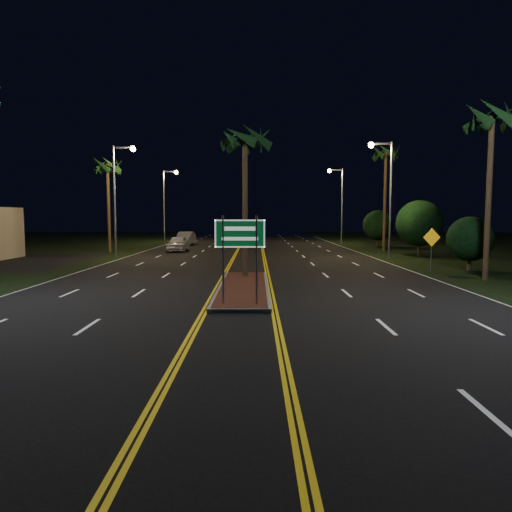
{
  "coord_description": "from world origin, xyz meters",
  "views": [
    {
      "loc": [
        0.58,
        -13.5,
        3.33
      ],
      "look_at": [
        0.58,
        2.75,
        1.9
      ],
      "focal_mm": 32.0,
      "sensor_mm": 36.0,
      "label": 1
    }
  ],
  "objects_px": {
    "streetlight_left_mid": "(119,187)",
    "car_near": "(178,242)",
    "shrub_near": "(470,239)",
    "warning_sign": "(432,243)",
    "streetlight_right_mid": "(386,186)",
    "shrub_far": "(378,225)",
    "highway_sign": "(240,242)",
    "streetlight_left_far": "(167,197)",
    "median_island": "(243,288)",
    "streetlight_right_far": "(339,197)",
    "palm_right_far": "(386,154)",
    "car_far": "(185,237)",
    "palm_median": "(245,139)",
    "palm_right_near": "(492,119)",
    "palm_left_far": "(107,167)",
    "shrub_mid": "(419,223)"
  },
  "relations": [
    {
      "from": "highway_sign",
      "to": "car_near",
      "type": "xyz_separation_m",
      "value": [
        -6.83,
        26.77,
        -1.55
      ]
    },
    {
      "from": "shrub_near",
      "to": "shrub_far",
      "type": "relative_size",
      "value": 0.83
    },
    {
      "from": "median_island",
      "to": "streetlight_right_far",
      "type": "height_order",
      "value": "streetlight_right_far"
    },
    {
      "from": "highway_sign",
      "to": "palm_right_far",
      "type": "bearing_deg",
      "value": 64.8
    },
    {
      "from": "car_near",
      "to": "palm_left_far",
      "type": "bearing_deg",
      "value": -166.09
    },
    {
      "from": "median_island",
      "to": "palm_left_far",
      "type": "height_order",
      "value": "palm_left_far"
    },
    {
      "from": "streetlight_right_mid",
      "to": "streetlight_right_far",
      "type": "xyz_separation_m",
      "value": [
        0.0,
        20.0,
        0.0
      ]
    },
    {
      "from": "shrub_far",
      "to": "car_far",
      "type": "height_order",
      "value": "shrub_far"
    },
    {
      "from": "palm_median",
      "to": "palm_right_far",
      "type": "relative_size",
      "value": 0.81
    },
    {
      "from": "palm_left_far",
      "to": "palm_right_far",
      "type": "relative_size",
      "value": 0.85
    },
    {
      "from": "shrub_near",
      "to": "car_far",
      "type": "relative_size",
      "value": 0.62
    },
    {
      "from": "highway_sign",
      "to": "streetlight_right_mid",
      "type": "height_order",
      "value": "streetlight_right_mid"
    },
    {
      "from": "shrub_far",
      "to": "streetlight_left_far",
      "type": "bearing_deg",
      "value": 161.86
    },
    {
      "from": "car_far",
      "to": "palm_left_far",
      "type": "bearing_deg",
      "value": -112.9
    },
    {
      "from": "shrub_near",
      "to": "highway_sign",
      "type": "bearing_deg",
      "value": -140.31
    },
    {
      "from": "palm_median",
      "to": "palm_right_far",
      "type": "xyz_separation_m",
      "value": [
        12.8,
        19.5,
        1.87
      ]
    },
    {
      "from": "car_near",
      "to": "car_far",
      "type": "bearing_deg",
      "value": 93.6
    },
    {
      "from": "car_near",
      "to": "median_island",
      "type": "bearing_deg",
      "value": -73.94
    },
    {
      "from": "median_island",
      "to": "shrub_far",
      "type": "relative_size",
      "value": 2.59
    },
    {
      "from": "median_island",
      "to": "palm_right_far",
      "type": "distance_m",
      "value": 27.84
    },
    {
      "from": "streetlight_right_far",
      "to": "palm_right_near",
      "type": "relative_size",
      "value": 0.97
    },
    {
      "from": "palm_median",
      "to": "palm_right_far",
      "type": "height_order",
      "value": "palm_right_far"
    },
    {
      "from": "palm_median",
      "to": "shrub_mid",
      "type": "relative_size",
      "value": 1.8
    },
    {
      "from": "shrub_far",
      "to": "palm_right_near",
      "type": "bearing_deg",
      "value": -92.86
    },
    {
      "from": "streetlight_left_far",
      "to": "streetlight_right_mid",
      "type": "relative_size",
      "value": 1.0
    },
    {
      "from": "median_island",
      "to": "streetlight_right_far",
      "type": "relative_size",
      "value": 1.14
    },
    {
      "from": "streetlight_left_mid",
      "to": "shrub_near",
      "type": "xyz_separation_m",
      "value": [
        24.11,
        -10.0,
        -3.71
      ]
    },
    {
      "from": "streetlight_left_mid",
      "to": "palm_median",
      "type": "distance_m",
      "value": 17.25
    },
    {
      "from": "streetlight_left_mid",
      "to": "streetlight_left_far",
      "type": "distance_m",
      "value": 20.0
    },
    {
      "from": "palm_right_near",
      "to": "warning_sign",
      "type": "bearing_deg",
      "value": 110.81
    },
    {
      "from": "streetlight_left_mid",
      "to": "palm_right_far",
      "type": "height_order",
      "value": "palm_right_far"
    },
    {
      "from": "streetlight_left_far",
      "to": "car_near",
      "type": "relative_size",
      "value": 1.75
    },
    {
      "from": "streetlight_right_far",
      "to": "palm_right_far",
      "type": "height_order",
      "value": "palm_right_far"
    },
    {
      "from": "highway_sign",
      "to": "car_near",
      "type": "relative_size",
      "value": 0.62
    },
    {
      "from": "streetlight_left_mid",
      "to": "shrub_mid",
      "type": "bearing_deg",
      "value": 0.0
    },
    {
      "from": "streetlight_left_far",
      "to": "palm_right_far",
      "type": "bearing_deg",
      "value": -30.88
    },
    {
      "from": "shrub_near",
      "to": "car_near",
      "type": "distance_m",
      "value": 25.63
    },
    {
      "from": "streetlight_left_mid",
      "to": "car_near",
      "type": "bearing_deg",
      "value": 55.8
    },
    {
      "from": "palm_right_near",
      "to": "palm_median",
      "type": "bearing_deg",
      "value": 177.71
    },
    {
      "from": "palm_right_far",
      "to": "shrub_mid",
      "type": "xyz_separation_m",
      "value": [
        1.2,
        -6.0,
        -6.42
      ]
    },
    {
      "from": "streetlight_right_far",
      "to": "streetlight_left_far",
      "type": "bearing_deg",
      "value": 174.62
    },
    {
      "from": "median_island",
      "to": "palm_left_far",
      "type": "bearing_deg",
      "value": 121.36
    },
    {
      "from": "streetlight_right_mid",
      "to": "palm_median",
      "type": "relative_size",
      "value": 1.08
    },
    {
      "from": "palm_left_far",
      "to": "shrub_near",
      "type": "relative_size",
      "value": 2.67
    },
    {
      "from": "streetlight_left_mid",
      "to": "car_near",
      "type": "distance_m",
      "value": 8.27
    },
    {
      "from": "palm_median",
      "to": "palm_left_far",
      "type": "relative_size",
      "value": 0.94
    },
    {
      "from": "highway_sign",
      "to": "streetlight_right_far",
      "type": "xyz_separation_m",
      "value": [
        10.61,
        39.2,
        3.25
      ]
    },
    {
      "from": "shrub_near",
      "to": "warning_sign",
      "type": "height_order",
      "value": "shrub_near"
    },
    {
      "from": "streetlight_right_mid",
      "to": "shrub_far",
      "type": "xyz_separation_m",
      "value": [
        3.19,
        14.0,
        -3.32
      ]
    },
    {
      "from": "streetlight_left_far",
      "to": "shrub_mid",
      "type": "xyz_separation_m",
      "value": [
        24.61,
        -20.0,
        -2.93
      ]
    }
  ]
}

